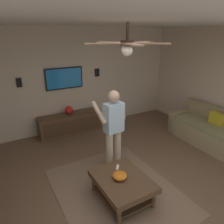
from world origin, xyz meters
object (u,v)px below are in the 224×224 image
object	(u,v)px
vase_round	(69,110)
person_standing	(113,126)
coffee_table	(122,184)
ceiling_fan	(127,45)
couch	(209,131)
wall_speaker_right	(19,83)
bowl	(120,176)
wall_speaker_left	(97,72)
tv	(64,78)
media_console	(70,124)
remote_white	(117,167)

from	to	relation	value
vase_round	person_standing	bearing A→B (deg)	-173.85
coffee_table	ceiling_fan	bearing A→B (deg)	-38.98
couch	wall_speaker_right	distance (m)	4.81
coffee_table	person_standing	xyz separation A→B (m)	(0.86, -0.32, 0.64)
wall_speaker_right	vase_round	bearing A→B (deg)	-100.72
vase_round	bowl	bearing A→B (deg)	177.13
bowl	wall_speaker_left	distance (m)	3.44
coffee_table	tv	world-z (taller)	tv
couch	ceiling_fan	size ratio (longest dim) A/B	1.62
media_console	tv	xyz separation A→B (m)	(0.24, 0.00, 1.22)
couch	media_console	distance (m)	3.61
tv	wall_speaker_right	world-z (taller)	tv
coffee_table	media_console	distance (m)	2.83
wall_speaker_left	person_standing	bearing A→B (deg)	161.16
media_console	vase_round	size ratio (longest dim) A/B	7.73
couch	remote_white	bearing A→B (deg)	6.92
wall_speaker_right	wall_speaker_left	bearing A→B (deg)	-90.00
media_console	wall_speaker_right	world-z (taller)	wall_speaker_right
person_standing	wall_speaker_left	bearing A→B (deg)	-23.63
media_console	remote_white	bearing A→B (deg)	-0.64
couch	media_console	size ratio (longest dim) A/B	1.13
coffee_table	bowl	size ratio (longest dim) A/B	4.17
wall_speaker_right	ceiling_fan	size ratio (longest dim) A/B	0.19
couch	person_standing	bearing A→B (deg)	-5.10
media_console	remote_white	distance (m)	2.55
person_standing	bowl	xyz separation A→B (m)	(-0.83, 0.36, -0.48)
couch	vase_round	size ratio (longest dim) A/B	8.71
vase_round	wall_speaker_left	xyz separation A→B (m)	(0.21, -0.98, 0.90)
media_console	wall_speaker_left	bearing A→B (deg)	104.59
person_standing	remote_white	bearing A→B (deg)	152.08
tv	vase_round	xyz separation A→B (m)	(-0.20, 0.00, -0.83)
couch	person_standing	world-z (taller)	person_standing
person_standing	bowl	world-z (taller)	person_standing
remote_white	wall_speaker_right	distance (m)	3.19
tv	wall_speaker_left	size ratio (longest dim) A/B	4.55
bowl	ceiling_fan	distance (m)	2.03
coffee_table	wall_speaker_left	xyz separation A→B (m)	(3.08, -1.08, 1.26)
remote_white	ceiling_fan	xyz separation A→B (m)	(-0.05, -0.11, 2.05)
tv	bowl	bearing A→B (deg)	-2.68
ceiling_fan	person_standing	bearing A→B (deg)	-11.95
coffee_table	tv	distance (m)	3.29
wall_speaker_left	ceiling_fan	size ratio (longest dim) A/B	0.19
tv	wall_speaker_right	distance (m)	1.11
wall_speaker_left	wall_speaker_right	size ratio (longest dim) A/B	1.00
bowl	ceiling_fan	size ratio (longest dim) A/B	0.20
wall_speaker_left	couch	bearing A→B (deg)	-143.56
bowl	wall_speaker_right	size ratio (longest dim) A/B	1.09
person_standing	remote_white	distance (m)	0.81
coffee_table	ceiling_fan	xyz separation A→B (m)	(0.23, -0.19, 2.17)
wall_speaker_left	wall_speaker_right	world-z (taller)	wall_speaker_left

